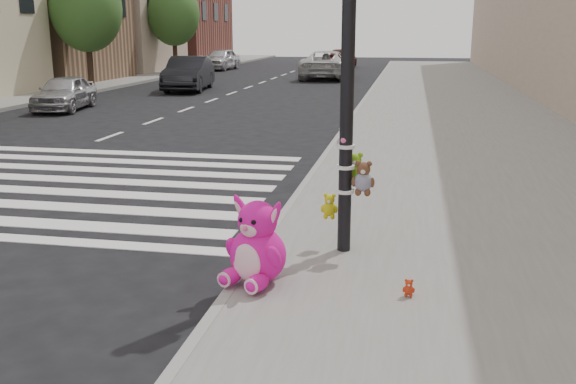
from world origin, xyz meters
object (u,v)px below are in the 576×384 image
(red_teddy, at_px, (409,288))
(car_white_near, at_px, (327,65))
(car_silver_far, at_px, (64,93))
(pink_bunny, at_px, (256,248))
(car_dark_far, at_px, (189,74))
(signal_pole, at_px, (349,115))

(red_teddy, height_order, car_white_near, car_white_near)
(car_silver_far, bearing_deg, car_white_near, 56.31)
(pink_bunny, relative_size, car_silver_far, 0.27)
(pink_bunny, relative_size, red_teddy, 5.07)
(car_silver_far, bearing_deg, red_teddy, -60.00)
(red_teddy, bearing_deg, car_silver_far, 129.07)
(red_teddy, bearing_deg, car_dark_far, 114.01)
(signal_pole, xyz_separation_m, pink_bunny, (-0.84, -1.24, -1.27))
(signal_pole, relative_size, car_dark_far, 0.85)
(car_silver_far, relative_size, car_white_near, 0.63)
(car_silver_far, height_order, car_white_near, car_white_near)
(car_silver_far, bearing_deg, pink_bunny, -63.84)
(red_teddy, relative_size, car_white_near, 0.03)
(car_white_near, bearing_deg, pink_bunny, 95.26)
(red_teddy, relative_size, car_silver_far, 0.05)
(red_teddy, distance_m, car_silver_far, 18.90)
(signal_pole, bearing_deg, pink_bunny, -124.05)
(car_dark_far, xyz_separation_m, car_white_near, (5.36, 8.26, 0.01))
(car_dark_far, bearing_deg, car_white_near, 49.06)
(signal_pole, xyz_separation_m, car_silver_far, (-11.26, 13.26, -1.20))
(signal_pole, bearing_deg, car_white_near, 97.87)
(pink_bunny, height_order, car_white_near, car_white_near)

